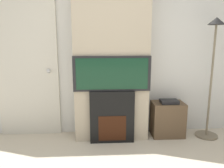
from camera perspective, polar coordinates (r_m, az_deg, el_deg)
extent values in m
cube|color=silver|center=(3.32, -0.39, 9.98)|extent=(6.00, 0.06, 2.70)
cube|color=tan|center=(3.11, -0.19, 9.88)|extent=(1.05, 0.36, 2.70)
cube|color=black|center=(3.12, 0.00, -8.48)|extent=(0.62, 0.14, 0.75)
cube|color=#33160A|center=(3.11, 0.08, -11.52)|extent=(0.38, 0.01, 0.36)
cube|color=black|center=(2.97, 0.00, 2.73)|extent=(1.06, 0.06, 0.48)
cube|color=#143823|center=(2.93, 0.04, 2.63)|extent=(0.97, 0.01, 0.42)
cylinder|color=#726651|center=(3.70, 23.37, -12.18)|extent=(0.32, 0.32, 0.03)
cylinder|color=#726651|center=(3.46, 24.45, 0.39)|extent=(0.03, 0.03, 1.62)
cone|color=black|center=(3.42, 25.67, 14.64)|extent=(0.23, 0.23, 0.10)
cube|color=brown|center=(3.45, 14.29, -8.87)|extent=(0.47, 0.32, 0.52)
cube|color=black|center=(3.33, 14.70, -4.45)|extent=(0.26, 0.18, 0.05)
cube|color=beige|center=(3.46, -21.22, 3.90)|extent=(0.90, 0.04, 2.05)
sphere|color=silver|center=(3.34, -16.24, 3.26)|extent=(0.06, 0.06, 0.06)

